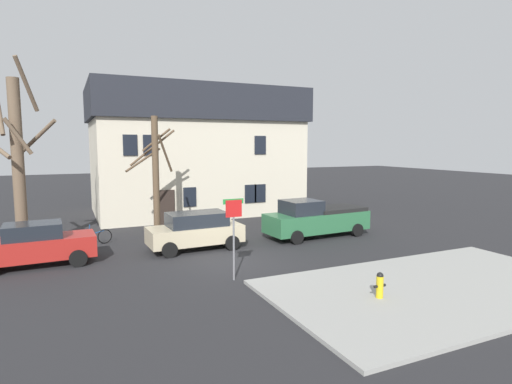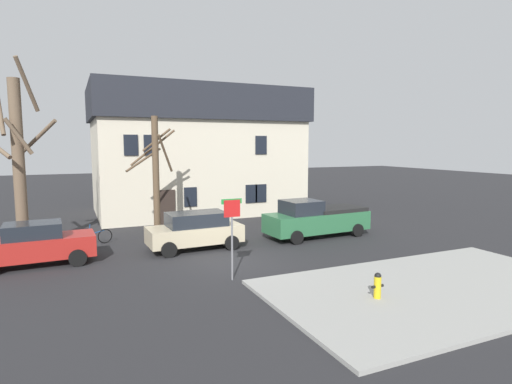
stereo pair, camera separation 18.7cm
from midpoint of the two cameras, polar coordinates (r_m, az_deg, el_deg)
The scene contains 11 objects.
ground_plane at distance 17.37m, azimuth -3.86°, elevation -9.60°, with size 120.00×120.00×0.00m, color #262628.
sidewalk_slab at distance 15.51m, azimuth 23.40°, elevation -11.90°, with size 11.46×6.44×0.12m, color #999993.
building_main at distance 30.38m, azimuth -8.59°, elevation 5.69°, with size 14.23×8.97×8.69m.
tree_bare_near at distance 21.42m, azimuth -30.15°, elevation 3.94°, with size 3.45×3.45×8.57m.
tree_bare_mid at distance 21.64m, azimuth -13.87°, elevation 2.40°, with size 2.70×2.33×6.25m.
car_red_sedan at distance 18.82m, azimuth -28.47°, elevation -6.40°, with size 4.60×2.08×1.73m.
car_beige_wagon at distance 19.43m, azimuth -8.56°, elevation -5.21°, with size 4.34×2.14×1.72m.
pickup_truck_green at distance 22.03m, azimuth 8.01°, elevation -3.63°, with size 5.69×2.41×1.99m.
fire_hydrant at distance 13.59m, azimuth 16.25°, elevation -12.11°, with size 0.42×0.22×0.80m.
street_sign_pole at distance 14.68m, azimuth -3.45°, elevation -4.38°, with size 0.76×0.07×2.93m.
bicycle_leaning at distance 21.59m, azimuth -21.61°, elevation -5.84°, with size 1.71×0.48×1.03m.
Camera 1 is at (-5.98, -15.57, 4.81)m, focal length 29.12 mm.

